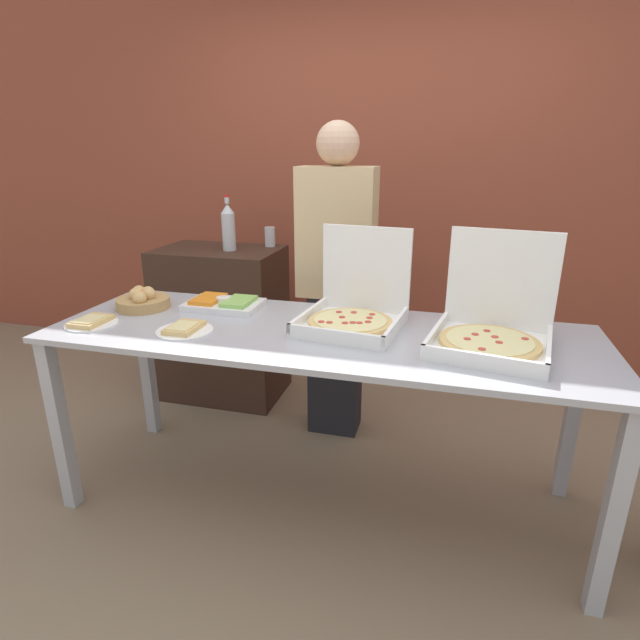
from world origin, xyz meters
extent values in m
plane|color=#847056|center=(0.00, 0.00, 0.00)|extent=(16.00, 16.00, 0.00)
cube|color=brown|center=(0.00, 1.70, 1.40)|extent=(10.00, 0.06, 2.80)
cube|color=#A8AAB2|center=(0.00, 0.00, 0.83)|extent=(2.31, 0.77, 0.02)
cube|color=#A8AAB2|center=(-1.10, -0.34, 0.41)|extent=(0.06, 0.06, 0.82)
cube|color=#A8AAB2|center=(1.10, -0.34, 0.41)|extent=(0.06, 0.06, 0.82)
cube|color=#A8AAB2|center=(-1.10, 0.34, 0.41)|extent=(0.06, 0.06, 0.82)
cube|color=#A8AAB2|center=(1.10, 0.34, 0.41)|extent=(0.06, 0.06, 0.82)
cube|color=white|center=(0.12, 0.06, 0.86)|extent=(0.45, 0.45, 0.02)
cube|color=white|center=(0.09, -0.13, 0.89)|extent=(0.41, 0.06, 0.04)
cube|color=white|center=(-0.08, 0.09, 0.89)|extent=(0.06, 0.41, 0.04)
cube|color=white|center=(0.31, 0.04, 0.89)|extent=(0.06, 0.41, 0.04)
cube|color=white|center=(0.14, 0.28, 1.06)|extent=(0.41, 0.06, 0.39)
cylinder|color=#DBB26B|center=(0.12, 0.06, 0.87)|extent=(0.36, 0.36, 0.02)
cylinder|color=beige|center=(0.12, 0.06, 0.89)|extent=(0.31, 0.31, 0.00)
cylinder|color=#C13D2D|center=(0.19, 0.05, 0.89)|extent=(0.03, 0.03, 0.00)
cylinder|color=#C13D2D|center=(0.19, 0.10, 0.89)|extent=(0.03, 0.03, 0.00)
cylinder|color=#C13D2D|center=(0.19, 0.15, 0.89)|extent=(0.03, 0.03, 0.00)
cylinder|color=#C13D2D|center=(0.11, 0.16, 0.89)|extent=(0.03, 0.03, 0.00)
cylinder|color=#C13D2D|center=(0.05, 0.15, 0.89)|extent=(0.03, 0.03, 0.00)
cylinder|color=#C13D2D|center=(0.08, 0.08, 0.89)|extent=(0.03, 0.03, 0.00)
cylinder|color=#C13D2D|center=(0.01, 0.00, 0.89)|extent=(0.03, 0.03, 0.00)
cylinder|color=#C13D2D|center=(0.04, 0.00, 0.89)|extent=(0.03, 0.03, 0.00)
cylinder|color=#C13D2D|center=(0.10, 0.01, 0.89)|extent=(0.03, 0.03, 0.00)
cylinder|color=#C13D2D|center=(0.14, 0.02, 0.89)|extent=(0.03, 0.03, 0.00)
cylinder|color=#C13D2D|center=(0.16, 0.03, 0.89)|extent=(0.03, 0.03, 0.00)
cube|color=white|center=(0.68, -0.03, 0.86)|extent=(0.50, 0.50, 0.02)
cube|color=white|center=(0.64, -0.23, 0.89)|extent=(0.42, 0.09, 0.04)
cube|color=white|center=(0.47, 0.01, 0.89)|extent=(0.09, 0.42, 0.04)
cube|color=white|center=(0.88, -0.06, 0.89)|extent=(0.09, 0.42, 0.04)
cube|color=white|center=(0.71, 0.19, 1.07)|extent=(0.42, 0.09, 0.41)
cylinder|color=#DBB26B|center=(0.68, -0.03, 0.87)|extent=(0.38, 0.38, 0.02)
cylinder|color=beige|center=(0.68, -0.03, 0.89)|extent=(0.32, 0.32, 0.00)
cylinder|color=#C13D2D|center=(0.81, 0.01, 0.89)|extent=(0.03, 0.03, 0.00)
cylinder|color=#C13D2D|center=(0.70, 0.00, 0.89)|extent=(0.03, 0.03, 0.00)
cylinder|color=#C13D2D|center=(0.67, 0.06, 0.89)|extent=(0.03, 0.03, 0.00)
cylinder|color=#C13D2D|center=(0.62, 0.01, 0.89)|extent=(0.03, 0.03, 0.00)
cylinder|color=#C13D2D|center=(0.59, -0.05, 0.89)|extent=(0.03, 0.03, 0.00)
cylinder|color=#C13D2D|center=(0.64, -0.14, 0.89)|extent=(0.03, 0.03, 0.00)
cylinder|color=#C13D2D|center=(0.71, -0.06, 0.89)|extent=(0.03, 0.03, 0.00)
cylinder|color=white|center=(-0.99, -0.17, 0.85)|extent=(0.22, 0.22, 0.01)
cube|color=#DBB26B|center=(-0.99, -0.17, 0.86)|extent=(0.12, 0.17, 0.02)
cube|color=beige|center=(-0.99, -0.19, 0.87)|extent=(0.09, 0.12, 0.01)
cylinder|color=white|center=(-0.55, -0.15, 0.85)|extent=(0.24, 0.24, 0.01)
cube|color=#DBB26B|center=(-0.55, -0.15, 0.86)|extent=(0.12, 0.17, 0.02)
cube|color=beige|center=(-0.55, -0.16, 0.87)|extent=(0.09, 0.12, 0.01)
cube|color=white|center=(-0.53, 0.20, 0.86)|extent=(0.36, 0.23, 0.03)
cube|color=orange|center=(-0.61, 0.20, 0.88)|extent=(0.12, 0.19, 0.02)
cube|color=#8CC65B|center=(-0.45, 0.20, 0.88)|extent=(0.12, 0.19, 0.02)
cylinder|color=white|center=(-0.53, 0.20, 0.89)|extent=(0.07, 0.07, 0.02)
cylinder|color=tan|center=(-0.91, 0.10, 0.87)|extent=(0.25, 0.25, 0.05)
sphere|color=tan|center=(-0.88, 0.10, 0.91)|extent=(0.06, 0.06, 0.06)
sphere|color=tan|center=(-0.89, 0.12, 0.91)|extent=(0.06, 0.06, 0.06)
sphere|color=tan|center=(-0.95, 0.13, 0.91)|extent=(0.06, 0.06, 0.06)
sphere|color=tan|center=(-0.93, 0.08, 0.91)|extent=(0.06, 0.06, 0.06)
sphere|color=tan|center=(-0.88, 0.03, 0.91)|extent=(0.06, 0.06, 0.06)
cube|color=#382319|center=(-0.90, 0.90, 0.49)|extent=(0.76, 0.50, 0.98)
cylinder|color=#B7BCC1|center=(-0.81, 0.89, 1.10)|extent=(0.08, 0.08, 0.22)
cone|color=#B7BCC1|center=(-0.81, 0.89, 1.24)|extent=(0.08, 0.08, 0.06)
cylinder|color=#B7BCC1|center=(-0.81, 0.89, 1.29)|extent=(0.03, 0.03, 0.04)
cylinder|color=red|center=(-0.81, 0.89, 1.31)|extent=(0.03, 0.03, 0.01)
cylinder|color=silver|center=(-0.62, 1.07, 1.05)|extent=(0.07, 0.07, 0.12)
cylinder|color=silver|center=(-0.62, 1.07, 1.11)|extent=(0.06, 0.06, 0.00)
cube|color=black|center=(-0.08, 0.65, 0.41)|extent=(0.28, 0.20, 0.82)
cube|color=#D1B27F|center=(-0.08, 0.65, 1.16)|extent=(0.40, 0.22, 0.67)
sphere|color=#D8AD8C|center=(-0.08, 0.65, 1.60)|extent=(0.22, 0.22, 0.22)
camera|label=1|loc=(0.51, -1.91, 1.57)|focal=28.00mm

